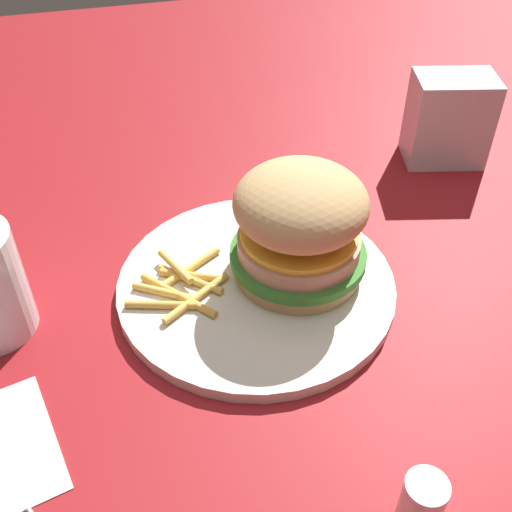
{
  "coord_description": "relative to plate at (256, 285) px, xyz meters",
  "views": [
    {
      "loc": [
        0.08,
        0.38,
        0.41
      ],
      "look_at": [
        -0.02,
        -0.02,
        0.04
      ],
      "focal_mm": 43.8,
      "sensor_mm": 36.0,
      "label": 1
    }
  ],
  "objects": [
    {
      "name": "sandwich",
      "position": [
        -0.04,
        -0.0,
        0.06
      ],
      "size": [
        0.13,
        0.13,
        0.11
      ],
      "color": "tan",
      "rests_on": "plate"
    },
    {
      "name": "salt_shaker",
      "position": [
        -0.04,
        0.24,
        0.02
      ],
      "size": [
        0.03,
        0.03,
        0.06
      ],
      "primitive_type": "cylinder",
      "color": "white",
      "rests_on": "ground_plane"
    },
    {
      "name": "ground_plane",
      "position": [
        0.02,
        0.02,
        -0.01
      ],
      "size": [
        1.6,
        1.6,
        0.0
      ],
      "primitive_type": "plane",
      "color": "maroon"
    },
    {
      "name": "plate",
      "position": [
        0.0,
        0.0,
        0.0
      ],
      "size": [
        0.26,
        0.26,
        0.01
      ],
      "primitive_type": "cylinder",
      "color": "silver",
      "rests_on": "ground_plane"
    },
    {
      "name": "napkin_dispenser",
      "position": [
        -0.27,
        -0.16,
        0.05
      ],
      "size": [
        0.1,
        0.08,
        0.1
      ],
      "primitive_type": "cube",
      "rotation": [
        0.0,
        0.0,
        6.06
      ],
      "color": "#B7BABF",
      "rests_on": "ground_plane"
    },
    {
      "name": "fries_pile",
      "position": [
        0.07,
        -0.01,
        0.01
      ],
      "size": [
        0.1,
        0.09,
        0.01
      ],
      "color": "#E5B251",
      "rests_on": "plate"
    }
  ]
}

